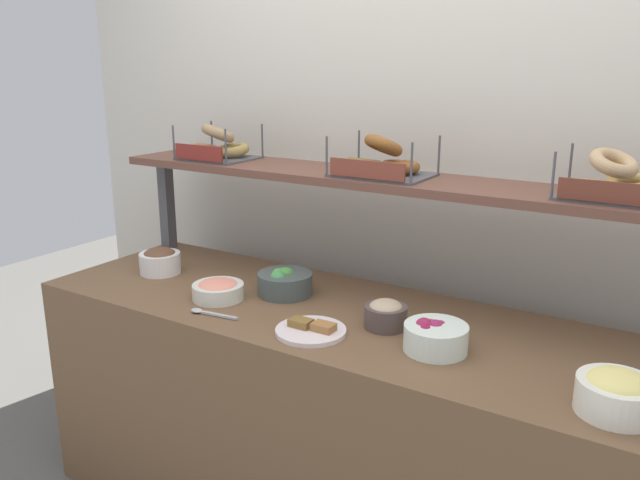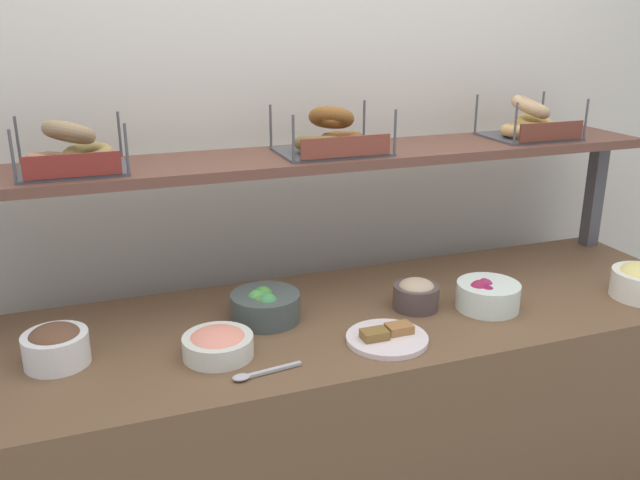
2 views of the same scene
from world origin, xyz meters
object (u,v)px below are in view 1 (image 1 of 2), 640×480
Objects in this scene: bowl_hummus at (386,314)px; bowl_lox_spread at (218,290)px; bowl_veggie_mix at (284,282)px; bagel_basket_sesame at (611,182)px; bowl_chocolate_spread at (160,260)px; bowl_egg_salad at (617,393)px; bowl_beet_salad at (435,336)px; bagel_basket_everything at (218,147)px; serving_spoon_near_plate at (207,313)px; serving_plate_white at (311,330)px; bagel_basket_cinnamon_raisin at (382,162)px.

bowl_hummus reaches higher than bowl_lox_spread.
bagel_basket_sesame is at bearing 12.13° from bowl_veggie_mix.
bagel_basket_sesame reaches higher than bowl_chocolate_spread.
bowl_egg_salad reaches higher than bowl_chocolate_spread.
bowl_egg_salad is at bearing -10.57° from bowl_beet_salad.
bowl_beet_salad is 0.68m from bagel_basket_sesame.
bagel_basket_everything is at bearing 156.13° from bowl_veggie_mix.
serving_plate_white is at bearing 8.73° from serving_spoon_near_plate.
bowl_lox_spread is at bearing -162.11° from bagel_basket_sesame.
bowl_lox_spread is at bearing -14.36° from bowl_chocolate_spread.
bagel_basket_cinnamon_raisin is (0.84, 0.27, 0.43)m from bowl_chocolate_spread.
bowl_hummus is 0.24m from serving_plate_white.
bowl_hummus is 0.72× the size of bowl_egg_salad.
bowl_veggie_mix is at bearing 6.64° from bowl_chocolate_spread.
bagel_basket_cinnamon_raisin is (0.39, 0.50, 0.47)m from serving_spoon_near_plate.
bowl_veggie_mix is at bearing 170.48° from bowl_hummus.
bowl_lox_spread is at bearing 170.26° from serving_plate_white.
bowl_egg_salad reaches higher than bowl_beet_salad.
bagel_basket_sesame reaches higher than bowl_veggie_mix.
bowl_lox_spread is 0.40m from bowl_chocolate_spread.
bowl_hummus is at bearing 22.14° from serving_spoon_near_plate.
serving_spoon_near_plate is (-1.25, -0.06, -0.05)m from bowl_egg_salad.
bowl_beet_salad is at bearing -135.21° from bagel_basket_sesame.
bowl_chocolate_spread is (-1.21, 0.08, 0.01)m from bowl_beet_salad.
bagel_basket_everything is (-0.47, 0.21, 0.43)m from bowl_veggie_mix.
bowl_lox_spread is at bearing 115.79° from serving_spoon_near_plate.
bowl_egg_salad is (1.32, -0.08, 0.02)m from bowl_lox_spread.
serving_spoon_near_plate is at bearing -109.63° from bowl_veggie_mix.
bowl_veggie_mix is 1.17m from bowl_egg_salad.
bowl_hummus is at bearing -152.75° from bagel_basket_sesame.
serving_plate_white is 0.68× the size of bagel_basket_cinnamon_raisin.
serving_spoon_near_plate is at bearing -157.86° from bowl_hummus.
bowl_veggie_mix is 0.68m from bagel_basket_everything.
bowl_hummus is 0.60m from serving_spoon_near_plate.
bowl_hummus reaches higher than serving_spoon_near_plate.
serving_plate_white is (0.27, -0.24, -0.03)m from bowl_veggie_mix.
bowl_lox_spread is 1.32m from bagel_basket_sesame.
bowl_lox_spread is 1.13× the size of bowl_chocolate_spread.
bowl_veggie_mix is at bearing 138.50° from serving_plate_white.
bagel_basket_cinnamon_raisin is at bearing 135.84° from bowl_beet_salad.
bowl_hummus is 0.47× the size of bagel_basket_sesame.
bowl_chocolate_spread is at bearing 168.08° from serving_plate_white.
bagel_basket_cinnamon_raisin reaches higher than bagel_basket_everything.
bowl_lox_spread is 0.82× the size of serving_plate_white.
bowl_beet_salad is 0.64× the size of bagel_basket_everything.
bowl_lox_spread is 0.82m from bowl_beet_salad.
bowl_egg_salad is (0.50, -0.09, 0.01)m from bowl_beet_salad.
bowl_veggie_mix is 1.09× the size of bowl_lox_spread.
bowl_chocolate_spread reaches higher than bowl_hummus.
bowl_hummus is 0.73× the size of bowl_beet_salad.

